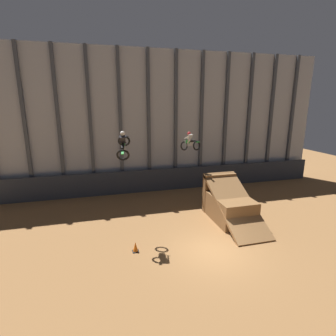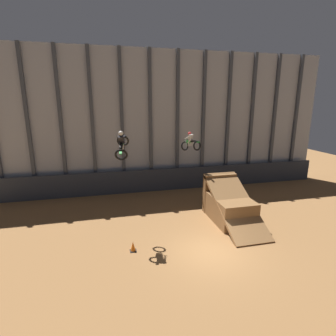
{
  "view_description": "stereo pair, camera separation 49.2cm",
  "coord_description": "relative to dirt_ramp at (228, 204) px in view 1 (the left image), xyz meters",
  "views": [
    {
      "loc": [
        -5.78,
        -11.87,
        8.03
      ],
      "look_at": [
        -1.02,
        5.86,
        3.46
      ],
      "focal_mm": 28.0,
      "sensor_mm": 36.0,
      "label": 1
    },
    {
      "loc": [
        -5.3,
        -11.99,
        8.03
      ],
      "look_at": [
        -1.02,
        5.86,
        3.46
      ],
      "focal_mm": 28.0,
      "sensor_mm": 36.0,
      "label": 2
    }
  ],
  "objects": [
    {
      "name": "rider_bike_left_air",
      "position": [
        -7.28,
        -0.86,
        4.71
      ],
      "size": [
        1.0,
        1.9,
        1.68
      ],
      "rotation": [
        0.44,
        0.0,
        -0.17
      ],
      "color": "black"
    },
    {
      "name": "ground_plane",
      "position": [
        -2.86,
        -3.83,
        -1.03
      ],
      "size": [
        60.0,
        60.0,
        0.0
      ],
      "primitive_type": "plane",
      "color": "olive"
    },
    {
      "name": "dirt_ramp",
      "position": [
        0.0,
        0.0,
        0.0
      ],
      "size": [
        2.5,
        5.56,
        3.04
      ],
      "color": "brown",
      "rests_on": "ground_plane"
    },
    {
      "name": "traffic_cone_near_ramp",
      "position": [
        -7.01,
        -2.68,
        -0.75
      ],
      "size": [
        0.36,
        0.36,
        0.58
      ],
      "color": "black",
      "rests_on": "ground_plane"
    },
    {
      "name": "rider_bike_right_air",
      "position": [
        -1.87,
        3.02,
        4.05
      ],
      "size": [
        1.3,
        1.77,
        1.54
      ],
      "rotation": [
        -0.14,
        0.0,
        0.41
      ],
      "color": "black"
    },
    {
      "name": "lower_barrier",
      "position": [
        -2.86,
        7.19,
        0.01
      ],
      "size": [
        31.36,
        0.2,
        2.08
      ],
      "color": "#2D333D",
      "rests_on": "ground_plane"
    },
    {
      "name": "arena_back_wall",
      "position": [
        -2.86,
        7.97,
        5.29
      ],
      "size": [
        32.0,
        0.4,
        12.62
      ],
      "color": "#A3A8B2",
      "rests_on": "ground_plane"
    }
  ]
}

